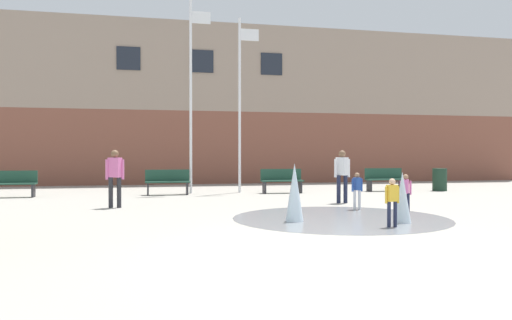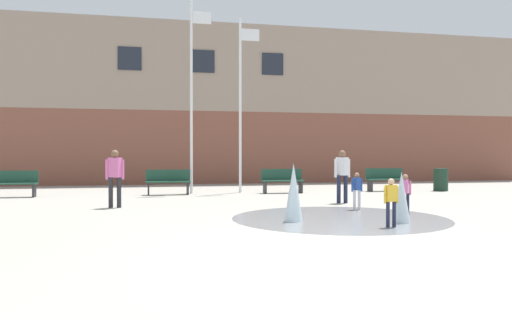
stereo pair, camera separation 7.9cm
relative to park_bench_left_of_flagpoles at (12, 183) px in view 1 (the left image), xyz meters
The scene contains 15 objects.
ground_plane 13.49m from the park_bench_left_of_flagpoles, 57.85° to the right, with size 100.00×100.00×0.00m, color #9E998E.
library_building 12.11m from the park_bench_left_of_flagpoles, 51.74° to the left, with size 36.00×6.05×8.00m.
splash_fountain 11.78m from the park_bench_left_of_flagpoles, 42.66° to the right, with size 4.96×4.96×1.28m.
park_bench_left_of_flagpoles is the anchor object (origin of this frame).
park_bench_under_left_flagpole 5.23m from the park_bench_left_of_flagpoles, ahead, with size 1.60×0.44×0.91m.
park_bench_center 9.50m from the park_bench_left_of_flagpoles, ahead, with size 1.60×0.44×0.91m.
park_bench_far_right 13.79m from the park_bench_left_of_flagpoles, ahead, with size 1.60×0.44×0.91m.
child_with_pink_shirt 12.91m from the park_bench_left_of_flagpoles, 34.45° to the right, with size 0.31×0.24×0.99m.
adult_watching 5.56m from the park_bench_left_of_flagpoles, 49.01° to the right, with size 0.50×0.34×1.59m.
child_running 13.05m from the park_bench_left_of_flagpoles, 44.46° to the right, with size 0.31×0.15×0.99m.
teen_by_trashcan 11.10m from the park_bench_left_of_flagpoles, 22.75° to the right, with size 0.50×0.39×1.59m.
child_in_fountain 11.63m from the park_bench_left_of_flagpoles, 31.29° to the right, with size 0.31×0.22×0.99m.
flagpole_left 7.04m from the park_bench_left_of_flagpoles, ahead, with size 0.80×0.10×7.24m.
flagpole_right 8.61m from the park_bench_left_of_flagpoles, ahead, with size 0.80×0.10×6.69m.
trash_can 16.01m from the park_bench_left_of_flagpoles, ahead, with size 0.56×0.56×0.90m, color #193323.
Camera 1 is at (-2.71, -6.93, 1.48)m, focal length 35.00 mm.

